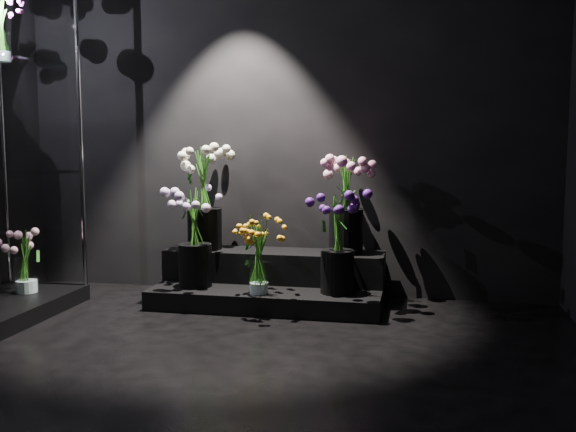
# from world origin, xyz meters

# --- Properties ---
(floor) EXTENTS (4.00, 4.00, 0.00)m
(floor) POSITION_xyz_m (0.00, 0.00, 0.00)
(floor) COLOR black
(floor) RESTS_ON ground
(wall_back) EXTENTS (4.00, 0.00, 4.00)m
(wall_back) POSITION_xyz_m (0.00, 2.00, 1.40)
(wall_back) COLOR black
(wall_back) RESTS_ON floor
(display_riser) EXTENTS (1.59, 0.71, 0.35)m
(display_riser) POSITION_xyz_m (-0.01, 1.68, 0.15)
(display_riser) COLOR black
(display_riser) RESTS_ON floor
(bouquet_orange_bells) EXTENTS (0.31, 0.31, 0.53)m
(bouquet_orange_bells) POSITION_xyz_m (-0.02, 1.36, 0.41)
(bouquet_orange_bells) COLOR white
(bouquet_orange_bells) RESTS_ON display_riser
(bouquet_lilac) EXTENTS (0.45, 0.45, 0.70)m
(bouquet_lilac) POSITION_xyz_m (-0.51, 1.49, 0.54)
(bouquet_lilac) COLOR black
(bouquet_lilac) RESTS_ON display_riser
(bouquet_purple) EXTENTS (0.44, 0.44, 0.66)m
(bouquet_purple) POSITION_xyz_m (0.49, 1.49, 0.51)
(bouquet_purple) COLOR black
(bouquet_purple) RESTS_ON display_riser
(bouquet_cream_roses) EXTENTS (0.41, 0.41, 0.76)m
(bouquet_cream_roses) POSITION_xyz_m (-0.53, 1.76, 0.79)
(bouquet_cream_roses) COLOR black
(bouquet_cream_roses) RESTS_ON display_riser
(bouquet_pink_roses) EXTENTS (0.36, 0.36, 0.68)m
(bouquet_pink_roses) POSITION_xyz_m (0.51, 1.78, 0.74)
(bouquet_pink_roses) COLOR black
(bouquet_pink_roses) RESTS_ON display_riser
(bouquet_case_magenta) EXTENTS (0.28, 0.28, 0.41)m
(bouquet_case_magenta) POSITION_xyz_m (-1.65, 1.06, 1.86)
(bouquet_case_magenta) COLOR white
(bouquet_case_magenta) RESTS_ON display_case
(bouquet_case_base_pink) EXTENTS (0.34, 0.34, 0.42)m
(bouquet_case_base_pink) POSITION_xyz_m (-1.61, 1.16, 0.33)
(bouquet_case_base_pink) COLOR white
(bouquet_case_base_pink) RESTS_ON display_case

